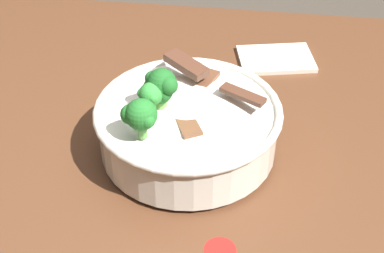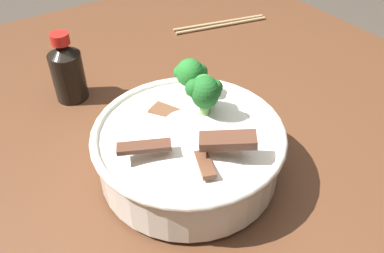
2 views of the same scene
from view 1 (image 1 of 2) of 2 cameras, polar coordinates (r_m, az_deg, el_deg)
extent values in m
cube|color=#56331E|center=(0.76, -1.40, -8.71)|extent=(1.16, 1.09, 0.05)
cube|color=#56331E|center=(1.49, -17.57, -3.84)|extent=(0.09, 0.09, 0.76)
cylinder|color=silver|center=(0.81, -0.28, -2.34)|extent=(0.11, 0.11, 0.01)
cylinder|color=silver|center=(0.79, -0.28, -0.27)|extent=(0.25, 0.25, 0.07)
torus|color=silver|center=(0.77, -0.29, 1.69)|extent=(0.26, 0.26, 0.01)
ellipsoid|color=white|center=(0.78, -0.29, 0.71)|extent=(0.22, 0.22, 0.06)
cube|color=brown|center=(0.81, 1.67, 4.75)|extent=(0.03, 0.05, 0.01)
cube|color=brown|center=(0.74, -1.00, 0.76)|extent=(0.06, 0.08, 0.01)
cube|color=#563323|center=(0.76, 5.16, 3.24)|extent=(0.07, 0.05, 0.01)
cube|color=#563323|center=(0.80, -0.59, 6.29)|extent=(0.07, 0.06, 0.02)
cylinder|color=#6BA84C|center=(0.75, -3.25, 2.24)|extent=(0.01, 0.01, 0.02)
sphere|color=#1E6023|center=(0.74, -3.32, 3.68)|extent=(0.04, 0.04, 0.04)
sphere|color=#1E6023|center=(0.74, -4.23, 4.04)|extent=(0.02, 0.02, 0.02)
sphere|color=#1E6023|center=(0.73, -2.95, 3.34)|extent=(0.02, 0.02, 0.02)
cylinder|color=#5B9947|center=(0.71, -5.06, -0.33)|extent=(0.01, 0.01, 0.02)
sphere|color=#237028|center=(0.70, -5.17, 1.23)|extent=(0.04, 0.04, 0.04)
sphere|color=#237028|center=(0.70, -6.26, 1.22)|extent=(0.03, 0.03, 0.03)
sphere|color=#237028|center=(0.69, -4.53, 0.57)|extent=(0.02, 0.02, 0.02)
cylinder|color=#6BA84C|center=(0.74, -4.12, 1.77)|extent=(0.01, 0.01, 0.03)
sphere|color=green|center=(0.72, -4.21, 3.29)|extent=(0.03, 0.03, 0.03)
sphere|color=green|center=(0.73, -5.03, 3.39)|extent=(0.01, 0.01, 0.01)
sphere|color=green|center=(0.72, -4.00, 2.97)|extent=(0.01, 0.01, 0.01)
cylinder|color=#7AB256|center=(0.75, -3.02, 2.61)|extent=(0.01, 0.01, 0.03)
sphere|color=#1E6023|center=(0.73, -3.10, 4.40)|extent=(0.04, 0.04, 0.04)
sphere|color=#1E6023|center=(0.74, -4.07, 4.90)|extent=(0.02, 0.02, 0.02)
sphere|color=#1E6023|center=(0.72, -2.40, 4.18)|extent=(0.02, 0.02, 0.02)
cube|color=silver|center=(1.02, 8.50, 6.81)|extent=(0.15, 0.12, 0.01)
camera|label=2|loc=(0.95, 18.33, 30.39)|focal=37.57mm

